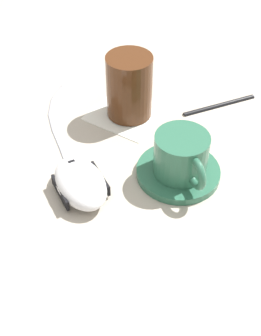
# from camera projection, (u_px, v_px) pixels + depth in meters

# --- Properties ---
(ground_plane) EXTENTS (3.00, 3.00, 0.00)m
(ground_plane) POSITION_uv_depth(u_px,v_px,m) (132.00, 137.00, 0.73)
(ground_plane) COLOR #B2A899
(saucer) EXTENTS (0.12, 0.12, 0.01)m
(saucer) POSITION_uv_depth(u_px,v_px,m) (178.00, 172.00, 0.67)
(saucer) COLOR #2D664C
(saucer) RESTS_ON ground
(coffee_cup) EXTENTS (0.10, 0.08, 0.06)m
(coffee_cup) POSITION_uv_depth(u_px,v_px,m) (182.00, 155.00, 0.64)
(coffee_cup) COLOR #2D664C
(coffee_cup) RESTS_ON saucer
(computer_mouse) EXTENTS (0.12, 0.11, 0.04)m
(computer_mouse) POSITION_uv_depth(u_px,v_px,m) (80.00, 183.00, 0.64)
(computer_mouse) COLOR silver
(computer_mouse) RESTS_ON ground
(mouse_cable) EXTENTS (0.21, 0.06, 0.00)m
(mouse_cable) POSITION_uv_depth(u_px,v_px,m) (55.00, 122.00, 0.76)
(mouse_cable) COLOR gray
(mouse_cable) RESTS_ON ground
(napkin_under_glass) EXTENTS (0.15, 0.15, 0.00)m
(napkin_under_glass) POSITION_uv_depth(u_px,v_px,m) (128.00, 112.00, 0.78)
(napkin_under_glass) COLOR silver
(napkin_under_glass) RESTS_ON ground
(drinking_glass) EXTENTS (0.07, 0.07, 0.10)m
(drinking_glass) POSITION_uv_depth(u_px,v_px,m) (129.00, 86.00, 0.74)
(drinking_glass) COLOR #4C2814
(drinking_glass) RESTS_ON napkin_under_glass
(pen) EXTENTS (0.08, 0.13, 0.01)m
(pen) POSITION_uv_depth(u_px,v_px,m) (222.00, 103.00, 0.79)
(pen) COLOR black
(pen) RESTS_ON ground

